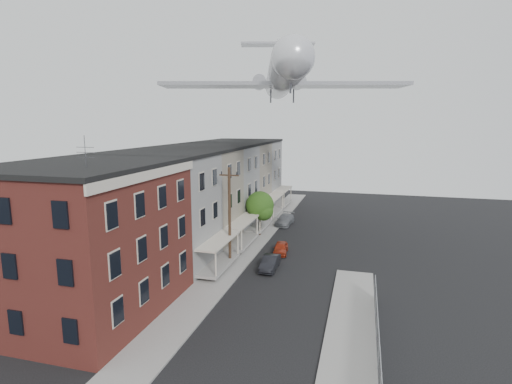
# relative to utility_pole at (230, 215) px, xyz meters

# --- Properties ---
(sidewalk_left) EXTENTS (3.00, 62.00, 0.12)m
(sidewalk_left) POSITION_rel_utility_pole_xyz_m (0.10, 6.00, -4.61)
(sidewalk_left) COLOR gray
(sidewalk_left) RESTS_ON ground
(sidewalk_right) EXTENTS (3.00, 26.00, 0.12)m
(sidewalk_right) POSITION_rel_utility_pole_xyz_m (11.10, -12.00, -4.61)
(sidewalk_right) COLOR gray
(sidewalk_right) RESTS_ON ground
(curb_left) EXTENTS (0.15, 62.00, 0.14)m
(curb_left) POSITION_rel_utility_pole_xyz_m (1.55, 6.00, -4.60)
(curb_left) COLOR gray
(curb_left) RESTS_ON ground
(curb_right) EXTENTS (0.15, 26.00, 0.14)m
(curb_right) POSITION_rel_utility_pole_xyz_m (9.65, -12.00, -4.60)
(curb_right) COLOR gray
(curb_right) RESTS_ON ground
(corner_building) EXTENTS (10.31, 12.30, 12.15)m
(corner_building) POSITION_rel_utility_pole_xyz_m (-6.40, -11.00, 0.49)
(corner_building) COLOR #3D1513
(corner_building) RESTS_ON ground
(row_house_a) EXTENTS (11.98, 7.00, 10.30)m
(row_house_a) POSITION_rel_utility_pole_xyz_m (-6.36, -1.50, 0.45)
(row_house_a) COLOR slate
(row_house_a) RESTS_ON ground
(row_house_b) EXTENTS (11.98, 7.00, 10.30)m
(row_house_b) POSITION_rel_utility_pole_xyz_m (-6.36, 5.50, 0.45)
(row_house_b) COLOR #74685B
(row_house_b) RESTS_ON ground
(row_house_c) EXTENTS (11.98, 7.00, 10.30)m
(row_house_c) POSITION_rel_utility_pole_xyz_m (-6.36, 12.50, 0.45)
(row_house_c) COLOR slate
(row_house_c) RESTS_ON ground
(row_house_d) EXTENTS (11.98, 7.00, 10.30)m
(row_house_d) POSITION_rel_utility_pole_xyz_m (-6.36, 19.50, 0.45)
(row_house_d) COLOR #74685B
(row_house_d) RESTS_ON ground
(row_house_e) EXTENTS (11.98, 7.00, 10.30)m
(row_house_e) POSITION_rel_utility_pole_xyz_m (-6.36, 26.50, 0.45)
(row_house_e) COLOR slate
(row_house_e) RESTS_ON ground
(chainlink_fence) EXTENTS (0.06, 18.06, 1.90)m
(chainlink_fence) POSITION_rel_utility_pole_xyz_m (12.60, -13.00, -3.68)
(chainlink_fence) COLOR gray
(chainlink_fence) RESTS_ON ground
(utility_pole) EXTENTS (1.80, 0.26, 9.00)m
(utility_pole) POSITION_rel_utility_pole_xyz_m (0.00, 0.00, 0.00)
(utility_pole) COLOR black
(utility_pole) RESTS_ON ground
(street_tree) EXTENTS (3.22, 3.20, 5.20)m
(street_tree) POSITION_rel_utility_pole_xyz_m (0.33, 9.92, -1.22)
(street_tree) COLOR black
(street_tree) RESTS_ON ground
(car_near) EXTENTS (1.68, 3.45, 1.13)m
(car_near) POSITION_rel_utility_pole_xyz_m (3.80, 4.41, -4.11)
(car_near) COLOR #A22C15
(car_near) RESTS_ON ground
(car_mid) EXTENTS (1.33, 3.71, 1.22)m
(car_mid) POSITION_rel_utility_pole_xyz_m (3.77, -0.09, -4.07)
(car_mid) COLOR black
(car_mid) RESTS_ON ground
(car_far) EXTENTS (2.08, 4.56, 1.29)m
(car_far) POSITION_rel_utility_pole_xyz_m (2.00, 15.71, -4.03)
(car_far) COLOR slate
(car_far) RESTS_ON ground
(airplane) EXTENTS (25.69, 29.38, 8.47)m
(airplane) POSITION_rel_utility_pole_xyz_m (2.39, 11.37, 13.17)
(airplane) COLOR silver
(airplane) RESTS_ON ground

